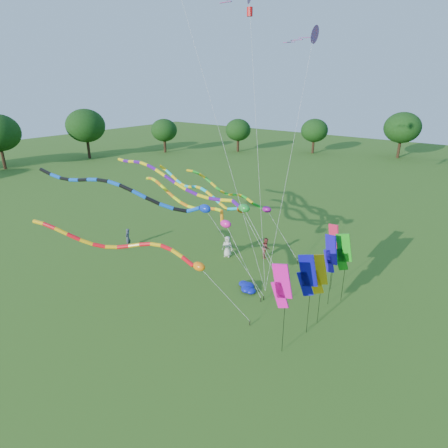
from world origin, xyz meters
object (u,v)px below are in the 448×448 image
Objects in this scene: person_a at (227,246)px; person_c at (266,248)px; blue_nylon_heap at (247,287)px; person_b at (128,238)px; tube_kite_red at (137,249)px; tube_kite_orange at (194,205)px.

person_c is (2.51, 1.75, -0.04)m from person_a.
person_a is at bearing 141.53° from blue_nylon_heap.
person_c is at bearing 108.18° from blue_nylon_heap.
tube_kite_red is at bearing 30.27° from person_b.
tube_kite_orange is at bearing 70.66° from person_b.
person_b is (-8.07, 5.44, -3.23)m from tube_kite_red.
person_b is (-7.83, -3.57, -0.06)m from person_a.
tube_kite_red is 10.25m from person_b.
tube_kite_orange reaches higher than tube_kite_red.
person_a is at bearing 82.77° from tube_kite_orange.
tube_kite_red reaches higher than person_b.
tube_kite_red reaches higher than blue_nylon_heap.
person_c is at bearing 63.68° from tube_kite_orange.
tube_kite_orange is (-1.12, 6.22, 0.88)m from tube_kite_red.
tube_kite_orange is at bearing 77.38° from tube_kite_red.
tube_kite_red is 7.18× the size of person_c.
blue_nylon_heap is at bearing 32.56° from tube_kite_red.
person_a is 1.08× the size of person_b.
tube_kite_orange reaches higher than blue_nylon_heap.
tube_kite_orange reaches higher than person_a.
person_c is at bearing 55.24° from tube_kite_red.
person_a is at bearing 68.64° from tube_kite_red.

